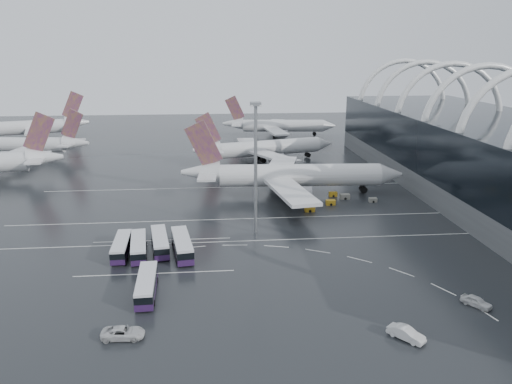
{
  "coord_description": "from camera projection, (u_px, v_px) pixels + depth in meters",
  "views": [
    {
      "loc": [
        -13.49,
        -97.62,
        37.92
      ],
      "look_at": [
        -3.65,
        9.93,
        7.0
      ],
      "focal_mm": 35.0,
      "sensor_mm": 36.0,
      "label": 1
    }
  ],
  "objects": [
    {
      "name": "lane_marking_mid",
      "position": [
        271.0,
        218.0,
        116.56
      ],
      "size": [
        120.0,
        0.25,
        0.01
      ],
      "primitive_type": "cube",
      "color": "silver",
      "rests_on": "ground"
    },
    {
      "name": "bus_row_near_b",
      "position": [
        139.0,
        246.0,
        95.27
      ],
      "size": [
        4.29,
        12.61,
        3.04
      ],
      "rotation": [
        0.0,
        0.0,
        1.69
      ],
      "color": "#25133D",
      "rests_on": "ground"
    },
    {
      "name": "van_curve_b",
      "position": [
        476.0,
        301.0,
        76.3
      ],
      "size": [
        4.2,
        4.88,
        1.58
      ],
      "primitive_type": "imported",
      "rotation": [
        0.0,
        0.0,
        0.61
      ],
      "color": "silver",
      "rests_on": "ground"
    },
    {
      "name": "terminal",
      "position": [
        508.0,
        160.0,
        126.47
      ],
      "size": [
        42.0,
        160.0,
        34.9
      ],
      "color": "#585B5D",
      "rests_on": "ground"
    },
    {
      "name": "jet_remote_far",
      "position": [
        36.0,
        127.0,
        218.04
      ],
      "size": [
        46.22,
        37.55,
        20.4
      ],
      "rotation": [
        0.0,
        0.0,
        3.44
      ],
      "color": "silver",
      "rests_on": "ground"
    },
    {
      "name": "bus_bay_line_north",
      "position": [
        162.0,
        240.0,
        102.97
      ],
      "size": [
        28.0,
        0.25,
        0.01
      ],
      "primitive_type": "cube",
      "color": "silver",
      "rests_on": "ground"
    },
    {
      "name": "bus_row_far_b",
      "position": [
        147.0,
        285.0,
        79.74
      ],
      "size": [
        3.35,
        12.54,
        3.06
      ],
      "rotation": [
        0.0,
        0.0,
        1.61
      ],
      "color": "#25133D",
      "rests_on": "ground"
    },
    {
      "name": "airliner_gate_b",
      "position": [
        263.0,
        149.0,
        174.5
      ],
      "size": [
        51.4,
        45.57,
        18.09
      ],
      "rotation": [
        0.0,
        0.0,
        0.27
      ],
      "color": "silver",
      "rests_on": "ground"
    },
    {
      "name": "airliner_main",
      "position": [
        289.0,
        176.0,
        134.54
      ],
      "size": [
        60.0,
        52.59,
        20.33
      ],
      "rotation": [
        0.0,
        0.0,
        -0.05
      ],
      "color": "silver",
      "rests_on": "ground"
    },
    {
      "name": "lane_marking_far",
      "position": [
        259.0,
        186.0,
        143.37
      ],
      "size": [
        120.0,
        0.25,
        0.01
      ],
      "primitive_type": "cube",
      "color": "silver",
      "rests_on": "ground"
    },
    {
      "name": "gse_cart_belly_b",
      "position": [
        345.0,
        197.0,
        131.16
      ],
      "size": [
        2.47,
        1.46,
        1.35
      ],
      "primitive_type": "cube",
      "color": "slate",
      "rests_on": "ground"
    },
    {
      "name": "gse_cart_belly_c",
      "position": [
        310.0,
        209.0,
        121.08
      ],
      "size": [
        2.42,
        1.43,
        1.32
      ],
      "primitive_type": "cube",
      "color": "#BF8A19",
      "rests_on": "ground"
    },
    {
      "name": "gse_cart_belly_a",
      "position": [
        331.0,
        202.0,
        126.24
      ],
      "size": [
        2.32,
        1.37,
        1.27
      ],
      "primitive_type": "cube",
      "color": "#BF8A19",
      "rests_on": "ground"
    },
    {
      "name": "bus_row_near_d",
      "position": [
        182.0,
        245.0,
        95.6
      ],
      "size": [
        5.03,
        13.82,
        3.33
      ],
      "rotation": [
        0.0,
        0.0,
        1.72
      ],
      "color": "#25133D",
      "rests_on": "ground"
    },
    {
      "name": "airliner_gate_c",
      "position": [
        277.0,
        126.0,
        225.56
      ],
      "size": [
        51.21,
        47.03,
        18.23
      ],
      "rotation": [
        0.0,
        0.0,
        -0.1
      ],
      "color": "silver",
      "rests_on": "ground"
    },
    {
      "name": "bus_row_near_a",
      "position": [
        121.0,
        246.0,
        95.47
      ],
      "size": [
        3.2,
        12.07,
        2.95
      ],
      "rotation": [
        0.0,
        0.0,
        1.61
      ],
      "color": "#25133D",
      "rests_on": "ground"
    },
    {
      "name": "jet_remote_mid",
      "position": [
        36.0,
        145.0,
        180.69
      ],
      "size": [
        41.1,
        33.22,
        17.88
      ],
      "rotation": [
        0.0,
        0.0,
        2.98
      ],
      "color": "silver",
      "rests_on": "ground"
    },
    {
      "name": "gse_cart_belly_d",
      "position": [
        373.0,
        200.0,
        128.66
      ],
      "size": [
        2.0,
        1.18,
        1.09
      ],
      "primitive_type": "cube",
      "color": "slate",
      "rests_on": "ground"
    },
    {
      "name": "floodlight_mast",
      "position": [
        256.0,
        153.0,
        102.66
      ],
      "size": [
        2.13,
        2.13,
        27.79
      ],
      "color": "gray",
      "rests_on": "ground"
    },
    {
      "name": "van_curve_a",
      "position": [
        123.0,
        333.0,
        67.82
      ],
      "size": [
        5.96,
        2.92,
        1.63
      ],
      "primitive_type": "imported",
      "rotation": [
        0.0,
        0.0,
        1.53
      ],
      "color": "silver",
      "rests_on": "ground"
    },
    {
      "name": "bus_row_near_c",
      "position": [
        160.0,
        242.0,
        97.48
      ],
      "size": [
        4.7,
        12.88,
        3.1
      ],
      "rotation": [
        0.0,
        0.0,
        1.72
      ],
      "color": "#25133D",
      "rests_on": "ground"
    },
    {
      "name": "bus_bay_line_south",
      "position": [
        154.0,
        273.0,
        87.65
      ],
      "size": [
        28.0,
        0.25,
        0.01
      ],
      "primitive_type": "cube",
      "color": "silver",
      "rests_on": "ground"
    },
    {
      "name": "van_curve_c",
      "position": [
        406.0,
        333.0,
        67.58
      ],
      "size": [
        4.74,
        5.1,
        1.7
      ],
      "primitive_type": "imported",
      "rotation": [
        0.0,
        0.0,
        0.71
      ],
      "color": "silver",
      "rests_on": "ground"
    },
    {
      "name": "ground",
      "position": [
        278.0,
        236.0,
        105.07
      ],
      "size": [
        420.0,
        420.0,
        0.0
      ],
      "primitive_type": "plane",
      "color": "black",
      "rests_on": "ground"
    },
    {
      "name": "gse_cart_belly_e",
      "position": [
        333.0,
        194.0,
        133.62
      ],
      "size": [
        2.15,
        1.27,
        1.17
      ],
      "primitive_type": "cube",
      "color": "#BF8A19",
      "rests_on": "ground"
    },
    {
      "name": "lane_marking_near",
      "position": [
        279.0,
        240.0,
        103.16
      ],
      "size": [
        120.0,
        0.25,
        0.01
      ],
      "primitive_type": "cube",
      "color": "silver",
      "rests_on": "ground"
    }
  ]
}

